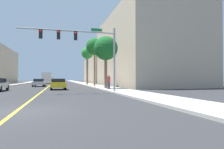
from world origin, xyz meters
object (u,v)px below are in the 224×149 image
Objects in this scene: car_yellow at (58,84)px; delivery_truck at (47,78)px; palm_near at (106,49)px; traffic_signal_mast at (84,43)px; palm_mid at (95,47)px; palm_far at (87,54)px; pedestrian at (109,82)px; car_silver at (39,82)px.

delivery_truck is at bearing 94.00° from car_yellow.
palm_near is at bearing -74.20° from delivery_truck.
palm_mid is (3.53, 14.56, 1.97)m from traffic_signal_mast.
traffic_signal_mast is 1.16× the size of palm_far.
pedestrian is at bearing -90.11° from palm_far.
palm_near is 3.89× the size of pedestrian.
pedestrian is (9.03, -37.18, -0.63)m from delivery_truck.
pedestrian reaches higher than car_silver.
palm_far is 1.97× the size of car_silver.
delivery_truck is at bearing 117.02° from palm_far.
palm_near reaches higher than traffic_signal_mast.
car_yellow is at bearing -83.40° from delivery_truck.
car_silver is at bearing -120.03° from pedestrian.
delivery_truck reaches higher than car_yellow.
palm_near reaches higher than car_yellow.
palm_far is at bearing -61.63° from delivery_truck.
palm_near is (3.50, 5.80, 0.43)m from traffic_signal_mast.
traffic_signal_mast reaches higher than car_silver.
delivery_truck is (-5.60, 41.09, -3.19)m from traffic_signal_mast.
palm_mid is 11.42m from car_yellow.
car_silver is 1.05× the size of car_yellow.
car_silver is at bearing -88.99° from delivery_truck.
car_yellow is 2.22× the size of pedestrian.
palm_mid reaches higher than palm_near.
traffic_signal_mast is at bearing -70.66° from car_silver.
palm_mid is 12.13m from pedestrian.
traffic_signal_mast is 19.37m from car_silver.
car_silver is at bearing 159.41° from palm_mid.
delivery_truck is (-9.10, 35.28, -3.63)m from palm_near.
car_yellow is at bearing -128.36° from palm_mid.
car_silver is 23.07m from delivery_truck.
traffic_signal_mast is 15.11m from palm_mid.
car_yellow is (-5.99, -7.57, -6.08)m from palm_mid.
traffic_signal_mast reaches higher than car_yellow.
palm_far is at bearing -153.10° from pedestrian.
palm_far is (-0.06, 8.76, -0.18)m from palm_mid.
palm_far reaches higher than traffic_signal_mast.
palm_far reaches higher than pedestrian.
delivery_truck is at bearing 97.76° from traffic_signal_mast.
palm_near is 1.75× the size of car_yellow.
pedestrian is at bearing -28.80° from car_yellow.
palm_near is 0.82× the size of palm_mid.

